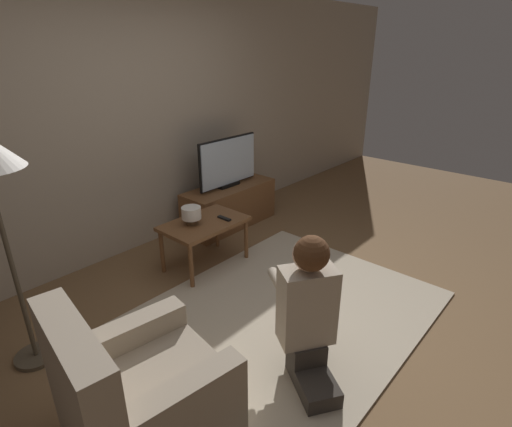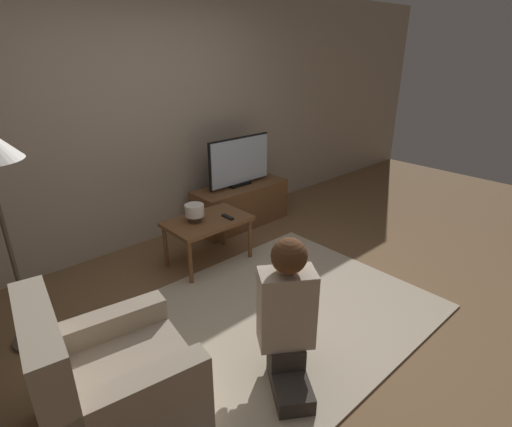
{
  "view_description": "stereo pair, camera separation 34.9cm",
  "coord_description": "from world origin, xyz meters",
  "px_view_note": "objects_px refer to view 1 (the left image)",
  "views": [
    {
      "loc": [
        -2.12,
        -1.58,
        2.0
      ],
      "look_at": [
        0.3,
        0.54,
        0.64
      ],
      "focal_mm": 28.0,
      "sensor_mm": 36.0,
      "label": 1
    },
    {
      "loc": [
        -1.87,
        -1.83,
        2.0
      ],
      "look_at": [
        0.3,
        0.54,
        0.64
      ],
      "focal_mm": 28.0,
      "sensor_mm": 36.0,
      "label": 2
    }
  ],
  "objects_px": {
    "tv": "(228,162)",
    "armchair": "(141,398)",
    "table_lamp": "(191,214)",
    "person_kneeling": "(308,306)",
    "coffee_table": "(204,227)"
  },
  "relations": [
    {
      "from": "tv",
      "to": "coffee_table",
      "type": "relative_size",
      "value": 1.08
    },
    {
      "from": "tv",
      "to": "table_lamp",
      "type": "xyz_separation_m",
      "value": [
        -0.95,
        -0.47,
        -0.2
      ]
    },
    {
      "from": "armchair",
      "to": "coffee_table",
      "type": "bearing_deg",
      "value": -43.79
    },
    {
      "from": "table_lamp",
      "to": "coffee_table",
      "type": "bearing_deg",
      "value": -19.75
    },
    {
      "from": "armchair",
      "to": "person_kneeling",
      "type": "height_order",
      "value": "person_kneeling"
    },
    {
      "from": "armchair",
      "to": "table_lamp",
      "type": "bearing_deg",
      "value": -40.62
    },
    {
      "from": "armchair",
      "to": "table_lamp",
      "type": "distance_m",
      "value": 1.84
    },
    {
      "from": "tv",
      "to": "person_kneeling",
      "type": "relative_size",
      "value": 0.86
    },
    {
      "from": "coffee_table",
      "to": "table_lamp",
      "type": "bearing_deg",
      "value": 160.25
    },
    {
      "from": "armchair",
      "to": "table_lamp",
      "type": "height_order",
      "value": "armchair"
    },
    {
      "from": "tv",
      "to": "armchair",
      "type": "distance_m",
      "value": 2.9
    },
    {
      "from": "table_lamp",
      "to": "armchair",
      "type": "bearing_deg",
      "value": -139.05
    },
    {
      "from": "person_kneeling",
      "to": "tv",
      "type": "bearing_deg",
      "value": -89.96
    },
    {
      "from": "tv",
      "to": "armchair",
      "type": "height_order",
      "value": "tv"
    },
    {
      "from": "person_kneeling",
      "to": "armchair",
      "type": "bearing_deg",
      "value": 12.16
    }
  ]
}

